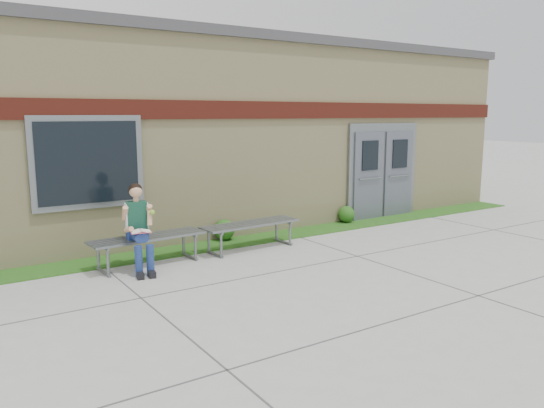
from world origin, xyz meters
TOP-DOWN VIEW (x-y plane):
  - ground at (0.00, 0.00)m, footprint 80.00×80.00m
  - grass_strip at (0.00, 2.60)m, footprint 16.00×0.80m
  - school_building at (-0.00, 5.99)m, footprint 16.20×6.22m
  - bench_left at (-2.33, 2.00)m, footprint 1.97×0.68m
  - bench_right at (-0.33, 2.00)m, footprint 1.98×0.66m
  - girl at (-2.55, 1.79)m, footprint 0.50×0.86m
  - shrub_mid at (-0.44, 2.85)m, footprint 0.42×0.42m
  - shrub_east at (2.78, 2.85)m, footprint 0.39×0.39m

SIDE VIEW (x-z plane):
  - ground at x=0.00m, z-range 0.00..0.00m
  - grass_strip at x=0.00m, z-range 0.00..0.02m
  - shrub_east at x=2.78m, z-range 0.02..0.41m
  - shrub_mid at x=-0.44m, z-range 0.02..0.44m
  - bench_left at x=-2.33m, z-range 0.14..0.64m
  - bench_right at x=-0.33m, z-range 0.14..0.64m
  - girl at x=-2.55m, z-range 0.04..1.46m
  - school_building at x=0.00m, z-range 0.00..4.20m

